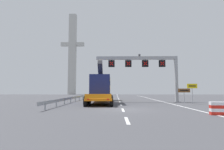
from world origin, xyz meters
TOP-DOWN VIEW (x-y plane):
  - ground at (0.00, 0.00)m, footprint 112.00×112.00m
  - lane_markings at (-0.09, 27.25)m, footprint 0.20×69.10m
  - edge_line_right at (6.20, 12.00)m, footprint 0.20×63.00m
  - overhead_lane_gantry at (3.82, 10.06)m, footprint 11.81×0.90m
  - heavy_haul_truck_orange at (-2.73, 10.15)m, footprint 3.43×14.13m
  - exit_sign_yellow at (8.57, 6.22)m, footprint 1.22×0.15m
  - tourist_info_sign_brown at (8.45, 8.57)m, footprint 1.60×0.15m
  - crash_barrier_striped at (6.34, -3.52)m, footprint 1.06×0.64m
  - guardrail_left at (-6.86, 15.13)m, footprint 0.13×34.26m
  - bridge_pylon_distant at (-17.42, 55.65)m, footprint 9.00×2.00m

SIDE VIEW (x-z plane):
  - ground at x=0.00m, z-range 0.00..0.00m
  - edge_line_right at x=6.20m, z-range 0.00..0.01m
  - lane_markings at x=-0.09m, z-range 0.00..0.01m
  - crash_barrier_striped at x=6.34m, z-range 0.00..0.90m
  - guardrail_left at x=-6.86m, z-range 0.18..0.94m
  - tourist_info_sign_brown at x=8.45m, z-range 0.51..2.42m
  - exit_sign_yellow at x=8.57m, z-range 0.60..3.08m
  - heavy_haul_truck_orange at x=-2.73m, z-range -0.66..4.64m
  - overhead_lane_gantry at x=3.82m, z-range 1.88..8.72m
  - bridge_pylon_distant at x=-17.42m, z-range 0.39..31.97m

